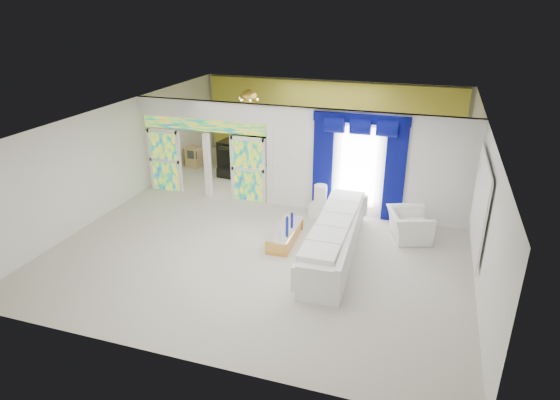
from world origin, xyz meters
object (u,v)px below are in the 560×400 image
(coffee_table, at_px, (285,235))
(grand_piano, at_px, (248,151))
(white_sofa, at_px, (335,240))
(console_table, at_px, (330,212))
(armchair, at_px, (409,225))

(coffee_table, bearing_deg, grand_piano, 119.94)
(white_sofa, bearing_deg, console_table, 102.90)
(coffee_table, relative_size, grand_piano, 0.82)
(coffee_table, distance_m, grand_piano, 6.41)
(armchair, bearing_deg, console_table, 57.38)
(armchair, bearing_deg, coffee_table, 92.80)
(white_sofa, bearing_deg, coffee_table, 165.04)
(armchair, xyz_separation_m, grand_piano, (-6.18, 4.40, 0.13))
(white_sofa, xyz_separation_m, grand_piano, (-4.55, 5.85, 0.09))
(armchair, relative_size, grand_piano, 0.58)
(console_table, height_order, grand_piano, grand_piano)
(white_sofa, bearing_deg, armchair, 39.13)
(white_sofa, bearing_deg, grand_piano, 125.43)
(grand_piano, bearing_deg, armchair, -27.93)
(console_table, relative_size, grand_piano, 0.59)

